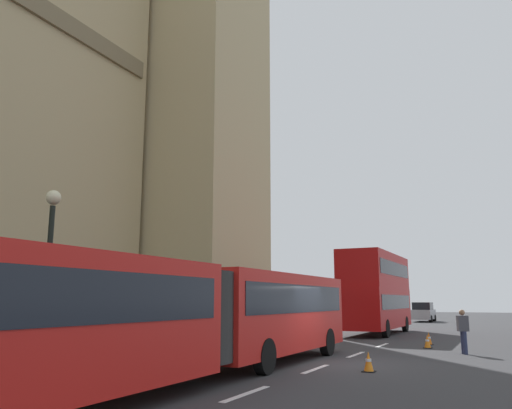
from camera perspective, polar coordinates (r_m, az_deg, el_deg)
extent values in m
plane|color=#333335|center=(17.61, 8.40, -17.27)|extent=(160.00, 160.00, 0.00)
cube|color=silver|center=(12.02, -1.12, -20.49)|extent=(2.20, 0.16, 0.01)
cube|color=silver|center=(16.20, 6.70, -17.88)|extent=(2.20, 0.16, 0.01)
cube|color=silver|center=(20.57, 11.15, -16.21)|extent=(2.20, 0.16, 0.01)
cube|color=silver|center=(25.01, 13.99, -15.08)|extent=(2.20, 0.16, 0.01)
cube|color=tan|center=(45.88, -6.61, 21.22)|extent=(9.15, 9.15, 52.52)
cube|color=red|center=(17.70, 1.37, -11.99)|extent=(9.00, 2.50, 2.50)
cube|color=#1E232D|center=(17.70, 1.36, -10.53)|extent=(8.28, 2.54, 0.90)
cube|color=red|center=(9.65, -24.63, -12.12)|extent=(9.00, 2.50, 2.50)
cube|color=#1E232D|center=(9.64, -24.42, -9.45)|extent=(8.28, 2.54, 0.90)
cylinder|color=#2D2D2D|center=(13.37, -7.74, -12.31)|extent=(2.38, 2.38, 2.25)
cylinder|color=black|center=(20.03, 7.99, -15.04)|extent=(1.00, 0.30, 1.00)
cylinder|color=black|center=(14.86, 0.97, -16.68)|extent=(1.00, 0.30, 1.00)
cube|color=#B20F0F|center=(33.20, 13.43, -11.19)|extent=(9.49, 2.50, 2.40)
cube|color=black|center=(33.19, 13.40, -10.59)|extent=(8.54, 2.54, 0.84)
cube|color=#B20F0F|center=(33.24, 13.26, -7.32)|extent=(9.30, 2.50, 2.10)
cube|color=black|center=(33.25, 13.25, -7.14)|extent=(8.54, 2.54, 0.84)
cylinder|color=black|center=(35.98, 16.40, -12.75)|extent=(1.00, 0.30, 1.00)
cylinder|color=black|center=(30.02, 14.35, -13.34)|extent=(1.00, 0.30, 1.00)
cube|color=gray|center=(53.23, 18.29, -11.63)|extent=(4.40, 1.80, 0.90)
cube|color=black|center=(53.01, 18.21, -10.77)|extent=(2.46, 1.66, 0.70)
cylinder|color=black|center=(54.53, 19.39, -11.93)|extent=(0.64, 0.30, 0.64)
cylinder|color=black|center=(51.73, 19.00, -12.05)|extent=(0.64, 0.30, 0.64)
cube|color=black|center=(15.83, 12.56, -17.84)|extent=(0.36, 0.36, 0.03)
cone|color=orange|center=(15.80, 12.52, -16.79)|extent=(0.28, 0.28, 0.55)
cylinder|color=white|center=(15.80, 12.51, -16.69)|extent=(0.17, 0.17, 0.08)
cube|color=black|center=(24.06, 18.73, -15.01)|extent=(0.36, 0.36, 0.03)
cone|color=orange|center=(24.03, 18.69, -14.32)|extent=(0.28, 0.28, 0.55)
cylinder|color=white|center=(24.03, 18.68, -14.25)|extent=(0.17, 0.17, 0.08)
cube|color=black|center=(25.86, 18.87, -14.66)|extent=(0.36, 0.36, 0.03)
cone|color=orange|center=(25.84, 18.83, -14.02)|extent=(0.28, 0.28, 0.55)
cylinder|color=white|center=(25.83, 18.83, -13.96)|extent=(0.17, 0.17, 0.08)
cylinder|color=black|center=(16.06, -23.05, -16.67)|extent=(0.32, 0.32, 0.30)
cylinder|color=black|center=(15.95, -22.46, -8.64)|extent=(0.16, 0.16, 4.80)
sphere|color=beige|center=(16.23, -21.79, 0.73)|extent=(0.44, 0.44, 0.44)
cylinder|color=#262D4C|center=(21.80, 22.43, -14.18)|extent=(0.16, 0.16, 0.86)
cylinder|color=#262D4C|center=(21.99, 22.23, -14.16)|extent=(0.16, 0.16, 0.86)
cube|color=#3F3F47|center=(21.85, 22.19, -12.26)|extent=(0.39, 0.46, 0.60)
sphere|color=#936B4C|center=(21.84, 22.11, -11.16)|extent=(0.22, 0.22, 0.22)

